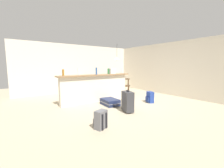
{
  "coord_description": "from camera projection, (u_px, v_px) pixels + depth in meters",
  "views": [
    {
      "loc": [
        -3.3,
        -4.5,
        1.42
      ],
      "look_at": [
        0.04,
        0.19,
        0.69
      ],
      "focal_mm": 23.51,
      "sensor_mm": 36.0,
      "label": 1
    }
  ],
  "objects": [
    {
      "name": "dining_chair_near_partition",
      "position": [
        123.0,
        84.0,
        7.2
      ],
      "size": [
        0.47,
        0.47,
        0.93
      ],
      "color": "#4C331E",
      "rests_on": "ground_plane"
    },
    {
      "name": "bottle_green",
      "position": [
        108.0,
        71.0,
        5.96
      ],
      "size": [
        0.07,
        0.07,
        0.22
      ],
      "primitive_type": "cylinder",
      "color": "#2D6B38",
      "rests_on": "bar_countertop"
    },
    {
      "name": "bottle_clear",
      "position": [
        79.0,
        72.0,
        5.28
      ],
      "size": [
        0.06,
        0.06,
        0.24
      ],
      "primitive_type": "cylinder",
      "color": "silver",
      "rests_on": "bar_countertop"
    },
    {
      "name": "backpack_blue",
      "position": [
        150.0,
        97.0,
        5.61
      ],
      "size": [
        0.3,
        0.32,
        0.42
      ],
      "color": "#233D93",
      "rests_on": "ground_plane"
    },
    {
      "name": "bottle_white",
      "position": [
        122.0,
        71.0,
        6.31
      ],
      "size": [
        0.07,
        0.07,
        0.2
      ],
      "primitive_type": "cylinder",
      "color": "silver",
      "rests_on": "bar_countertop"
    },
    {
      "name": "partition_half_wall",
      "position": [
        96.0,
        89.0,
        5.7
      ],
      "size": [
        2.8,
        0.2,
        1.03
      ],
      "primitive_type": "cube",
      "color": "silver",
      "rests_on": "ground_plane"
    },
    {
      "name": "pendant_lamp",
      "position": [
        117.0,
        59.0,
        7.48
      ],
      "size": [
        0.34,
        0.34,
        0.86
      ],
      "color": "black"
    },
    {
      "name": "bar_countertop",
      "position": [
        96.0,
        75.0,
        5.63
      ],
      "size": [
        2.96,
        0.4,
        0.05
      ],
      "primitive_type": "cube",
      "color": "#93704C",
      "rests_on": "partition_half_wall"
    },
    {
      "name": "suitcase_upright_charcoal",
      "position": [
        128.0,
        101.0,
        4.47
      ],
      "size": [
        0.36,
        0.49,
        0.67
      ],
      "color": "#38383D",
      "rests_on": "ground_plane"
    },
    {
      "name": "backpack_grey",
      "position": [
        101.0,
        120.0,
        3.3
      ],
      "size": [
        0.33,
        0.31,
        0.42
      ],
      "color": "slate",
      "rests_on": "ground_plane"
    },
    {
      "name": "grocery_bag",
      "position": [
        112.0,
        71.0,
        6.09
      ],
      "size": [
        0.26,
        0.18,
        0.22
      ],
      "primitive_type": "cube",
      "color": "silver",
      "rests_on": "bar_countertop"
    },
    {
      "name": "dining_chair_far_side",
      "position": [
        112.0,
        82.0,
        8.1
      ],
      "size": [
        0.46,
        0.46,
        0.93
      ],
      "color": "#4C331E",
      "rests_on": "ground_plane"
    },
    {
      "name": "wall_right",
      "position": [
        158.0,
        69.0,
        7.55
      ],
      "size": [
        0.1,
        6.0,
        2.5
      ],
      "primitive_type": "cube",
      "color": "silver",
      "rests_on": "ground_plane"
    },
    {
      "name": "suitcase_flat_navy",
      "position": [
        110.0,
        102.0,
        5.28
      ],
      "size": [
        0.54,
        0.85,
        0.22
      ],
      "color": "#1E284C",
      "rests_on": "ground_plane"
    },
    {
      "name": "bottle_amber",
      "position": [
        63.0,
        72.0,
        4.91
      ],
      "size": [
        0.07,
        0.07,
        0.21
      ],
      "primitive_type": "cylinder",
      "color": "#9E661E",
      "rests_on": "bar_countertop"
    },
    {
      "name": "ground_plane",
      "position": [
        114.0,
        103.0,
        5.71
      ],
      "size": [
        13.0,
        13.0,
        0.05
      ],
      "primitive_type": "cube",
      "color": "#BCAD8E"
    },
    {
      "name": "wall_back",
      "position": [
        81.0,
        68.0,
        8.02
      ],
      "size": [
        6.6,
        0.1,
        2.5
      ],
      "primitive_type": "cube",
      "color": "silver",
      "rests_on": "ground_plane"
    },
    {
      "name": "bottle_blue",
      "position": [
        96.0,
        71.0,
        5.51
      ],
      "size": [
        0.06,
        0.06,
        0.26
      ],
      "primitive_type": "cylinder",
      "color": "#284C89",
      "rests_on": "bar_countertop"
    },
    {
      "name": "dining_table",
      "position": [
        117.0,
        80.0,
        7.6
      ],
      "size": [
        1.1,
        0.8,
        0.74
      ],
      "color": "#4C331E",
      "rests_on": "ground_plane"
    }
  ]
}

